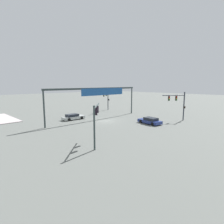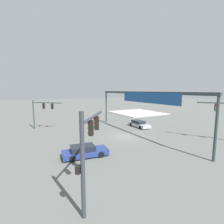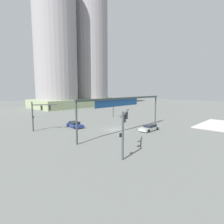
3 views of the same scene
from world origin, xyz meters
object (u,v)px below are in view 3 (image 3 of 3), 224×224
Objects in this scene: traffic_signal_near_corner at (39,112)px; traffic_signal_cross_street at (113,105)px; traffic_signal_opposite_side at (124,124)px; sedan_car_approaching at (75,125)px; sedan_car_waiting_far at (150,128)px.

traffic_signal_near_corner is 22.00m from traffic_signal_cross_street.
traffic_signal_opposite_side is 19.65m from sedan_car_approaching.
traffic_signal_near_corner is 20.67m from traffic_signal_opposite_side.
traffic_signal_cross_street is (22.00, 0.28, -0.18)m from traffic_signal_near_corner.
traffic_signal_opposite_side is 1.22× the size of sedan_car_waiting_far.
sedan_car_waiting_far is (8.23, -13.62, -0.00)m from sedan_car_approaching.
sedan_car_approaching is at bearing 40.25° from traffic_signal_opposite_side.
sedan_car_waiting_far is at bearing 22.27° from traffic_signal_cross_street.
sedan_car_approaching is (-15.10, -2.44, -3.07)m from traffic_signal_cross_street.
traffic_signal_near_corner reaches higher than sedan_car_approaching.
traffic_signal_cross_street is 1.06× the size of sedan_car_approaching.
traffic_signal_near_corner is 0.99× the size of traffic_signal_opposite_side.
traffic_signal_opposite_side is at bearing 0.49° from traffic_signal_cross_street.
sedan_car_waiting_far is at bearing -9.20° from traffic_signal_near_corner.
sedan_car_approaching is at bearing -35.37° from traffic_signal_cross_street.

